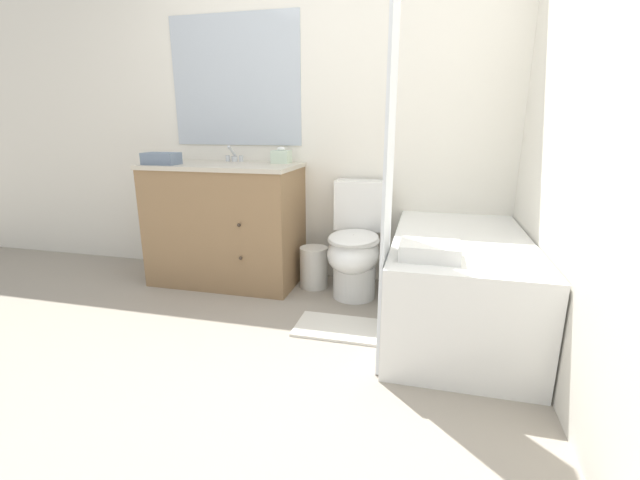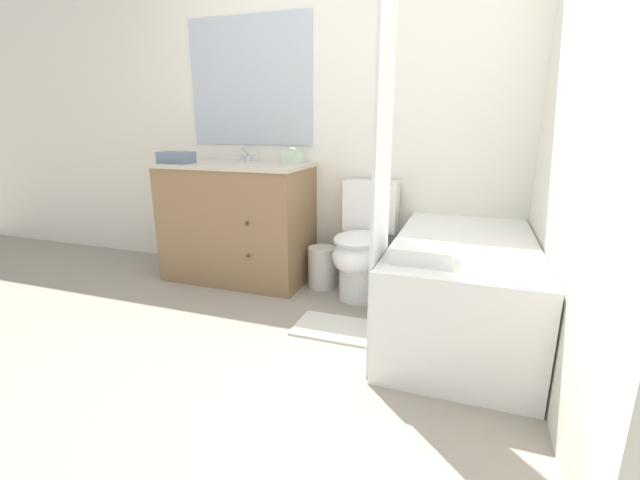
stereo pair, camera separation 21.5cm
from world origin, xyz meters
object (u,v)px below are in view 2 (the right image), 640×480
object	(u,v)px
sink_faucet	(247,156)
toilet	(363,246)
bathtub	(461,287)
tissue_box	(292,156)
hand_towel_folded	(176,157)
bath_mat	(337,328)
bath_towel_folded	(424,254)
wastebasket	(322,267)
vanity_cabinet	(238,221)

from	to	relation	value
sink_faucet	toilet	xyz separation A→B (m)	(0.99, -0.24, -0.56)
bathtub	toilet	bearing A→B (deg)	152.52
toilet	bathtub	bearing A→B (deg)	-27.48
bathtub	tissue_box	xyz separation A→B (m)	(-1.25, 0.54, 0.66)
hand_towel_folded	bath_mat	xyz separation A→B (m)	(1.37, -0.43, -0.92)
bath_towel_folded	bath_mat	world-z (taller)	bath_towel_folded
bathtub	tissue_box	size ratio (longest dim) A/B	10.57
hand_towel_folded	bath_towel_folded	xyz separation A→B (m)	(1.86, -0.68, -0.34)
toilet	wastebasket	world-z (taller)	toilet
toilet	bath_towel_folded	world-z (taller)	toilet
bath_mat	vanity_cabinet	bearing A→B (deg)	148.75
vanity_cabinet	wastebasket	xyz separation A→B (m)	(0.67, 0.02, -0.30)
vanity_cabinet	toilet	distance (m)	1.00
bath_towel_folded	hand_towel_folded	bearing A→B (deg)	159.97
sink_faucet	bathtub	world-z (taller)	sink_faucet
vanity_cabinet	tissue_box	distance (m)	0.64
wastebasket	vanity_cabinet	bearing A→B (deg)	-177.91
sink_faucet	bath_towel_folded	world-z (taller)	sink_faucet
sink_faucet	hand_towel_folded	world-z (taller)	sink_faucet
sink_faucet	bath_mat	size ratio (longest dim) A/B	0.29
tissue_box	bath_towel_folded	xyz separation A→B (m)	(1.08, -0.99, -0.35)
vanity_cabinet	bathtub	world-z (taller)	vanity_cabinet
sink_faucet	wastebasket	xyz separation A→B (m)	(0.67, -0.17, -0.77)
vanity_cabinet	sink_faucet	distance (m)	0.51
sink_faucet	tissue_box	bearing A→B (deg)	-5.91
tissue_box	sink_faucet	bearing A→B (deg)	174.09
vanity_cabinet	bathtub	distance (m)	1.70
tissue_box	bath_towel_folded	size ratio (longest dim) A/B	0.46
bath_mat	sink_faucet	bearing A→B (deg)	141.37
toilet	bath_mat	distance (m)	0.65
vanity_cabinet	sink_faucet	xyz separation A→B (m)	(-0.00, 0.19, 0.47)
hand_towel_folded	bath_towel_folded	bearing A→B (deg)	-20.03
wastebasket	tissue_box	world-z (taller)	tissue_box
vanity_cabinet	tissue_box	size ratio (longest dim) A/B	8.54
vanity_cabinet	hand_towel_folded	xyz separation A→B (m)	(-0.39, -0.17, 0.48)
wastebasket	hand_towel_folded	xyz separation A→B (m)	(-1.06, -0.19, 0.78)
hand_towel_folded	wastebasket	bearing A→B (deg)	10.18
tissue_box	bath_towel_folded	distance (m)	1.50
wastebasket	hand_towel_folded	world-z (taller)	hand_towel_folded
sink_faucet	hand_towel_folded	size ratio (longest dim) A/B	0.59
vanity_cabinet	sink_faucet	bearing A→B (deg)	90.00
toilet	bath_mat	xyz separation A→B (m)	(-0.01, -0.54, -0.36)
bathtub	bath_towel_folded	xyz separation A→B (m)	(-0.18, -0.45, 0.31)
vanity_cabinet	toilet	bearing A→B (deg)	-3.04
tissue_box	hand_towel_folded	size ratio (longest dim) A/B	0.53
vanity_cabinet	bath_towel_folded	xyz separation A→B (m)	(1.47, -0.84, 0.14)
sink_faucet	bath_mat	world-z (taller)	sink_faucet
sink_faucet	wastebasket	world-z (taller)	sink_faucet
bath_mat	bath_towel_folded	bearing A→B (deg)	-26.70
hand_towel_folded	sink_faucet	bearing A→B (deg)	42.59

